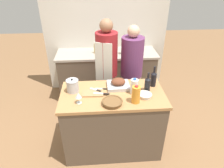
# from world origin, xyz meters

# --- Properties ---
(ground_plane) EXTENTS (12.00, 12.00, 0.00)m
(ground_plane) POSITION_xyz_m (0.00, 0.00, 0.00)
(ground_plane) COLOR #8E6642
(kitchen_island) EXTENTS (1.34, 0.71, 0.93)m
(kitchen_island) POSITION_xyz_m (0.00, 0.00, 0.47)
(kitchen_island) COLOR brown
(kitchen_island) RESTS_ON ground_plane
(back_counter) EXTENTS (1.90, 0.60, 0.91)m
(back_counter) POSITION_xyz_m (0.00, 1.43, 0.46)
(back_counter) COLOR brown
(back_counter) RESTS_ON ground_plane
(back_wall) EXTENTS (2.40, 0.10, 2.55)m
(back_wall) POSITION_xyz_m (0.00, 1.78, 1.27)
(back_wall) COLOR silver
(back_wall) RESTS_ON ground_plane
(roasting_pan) EXTENTS (0.30, 0.26, 0.13)m
(roasting_pan) POSITION_xyz_m (0.09, 0.16, 0.98)
(roasting_pan) COLOR #BCBCC1
(roasting_pan) RESTS_ON kitchen_island
(wicker_basket) EXTENTS (0.25, 0.25, 0.05)m
(wicker_basket) POSITION_xyz_m (-0.02, -0.22, 0.96)
(wicker_basket) COLOR brown
(wicker_basket) RESTS_ON kitchen_island
(cutting_board) EXTENTS (0.28, 0.18, 0.02)m
(cutting_board) POSITION_xyz_m (-0.25, 0.02, 0.94)
(cutting_board) COLOR #AD7F51
(cutting_board) RESTS_ON kitchen_island
(stock_pot) EXTENTS (0.16, 0.16, 0.19)m
(stock_pot) POSITION_xyz_m (-0.51, 0.09, 1.01)
(stock_pot) COLOR #B7B7BC
(stock_pot) RESTS_ON kitchen_island
(mixing_bowl) EXTENTS (0.18, 0.18, 0.04)m
(mixing_bowl) POSITION_xyz_m (0.40, -0.10, 0.95)
(mixing_bowl) COLOR beige
(mixing_bowl) RESTS_ON kitchen_island
(juice_jug) EXTENTS (0.10, 0.10, 0.23)m
(juice_jug) POSITION_xyz_m (0.26, -0.20, 1.04)
(juice_jug) COLOR orange
(juice_jug) RESTS_ON kitchen_island
(milk_jug) EXTENTS (0.10, 0.10, 0.22)m
(milk_jug) POSITION_xyz_m (0.27, -0.01, 1.03)
(milk_jug) COLOR white
(milk_jug) RESTS_ON kitchen_island
(wine_bottle_green) EXTENTS (0.08, 0.08, 0.29)m
(wine_bottle_green) POSITION_xyz_m (0.56, 0.16, 1.04)
(wine_bottle_green) COLOR black
(wine_bottle_green) RESTS_ON kitchen_island
(wine_bottle_dark) EXTENTS (0.08, 0.08, 0.26)m
(wine_bottle_dark) POSITION_xyz_m (0.45, 0.04, 1.03)
(wine_bottle_dark) COLOR black
(wine_bottle_dark) RESTS_ON kitchen_island
(wine_glass_left) EXTENTS (0.08, 0.08, 0.14)m
(wine_glass_left) POSITION_xyz_m (-0.42, -0.17, 1.03)
(wine_glass_left) COLOR silver
(wine_glass_left) RESTS_ON kitchen_island
(knife_chef) EXTENTS (0.21, 0.07, 0.01)m
(knife_chef) POSITION_xyz_m (-0.14, -0.02, 0.95)
(knife_chef) COLOR #B7B7BC
(knife_chef) RESTS_ON cutting_board
(knife_paring) EXTENTS (0.16, 0.05, 0.01)m
(knife_paring) POSITION_xyz_m (-0.14, 0.12, 0.93)
(knife_paring) COLOR #B7B7BC
(knife_paring) RESTS_ON kitchen_island
(knife_bread) EXTENTS (0.16, 0.11, 0.01)m
(knife_bread) POSITION_xyz_m (-0.21, 0.07, 0.95)
(knife_bread) COLOR #B7B7BC
(knife_bread) RESTS_ON cutting_board
(stand_mixer) EXTENTS (0.18, 0.14, 0.28)m
(stand_mixer) POSITION_xyz_m (0.38, 1.33, 1.03)
(stand_mixer) COLOR silver
(stand_mixer) RESTS_ON back_counter
(condiment_bottle_tall) EXTENTS (0.05, 0.05, 0.20)m
(condiment_bottle_tall) POSITION_xyz_m (-0.21, 1.43, 1.01)
(condiment_bottle_tall) COLOR #B28E2D
(condiment_bottle_tall) RESTS_ON back_counter
(condiment_bottle_short) EXTENTS (0.05, 0.05, 0.21)m
(condiment_bottle_short) POSITION_xyz_m (0.14, 1.57, 1.01)
(condiment_bottle_short) COLOR #B28E2D
(condiment_bottle_short) RESTS_ON back_counter
(condiment_bottle_extra) EXTENTS (0.05, 0.05, 0.16)m
(condiment_bottle_extra) POSITION_xyz_m (0.56, 1.58, 0.98)
(condiment_bottle_extra) COLOR #234C28
(condiment_bottle_extra) RESTS_ON back_counter
(person_cook_aproned) EXTENTS (0.35, 0.37, 1.70)m
(person_cook_aproned) POSITION_xyz_m (-0.04, 0.74, 0.95)
(person_cook_aproned) COLOR beige
(person_cook_aproned) RESTS_ON ground_plane
(person_cook_guest) EXTENTS (0.35, 0.35, 1.60)m
(person_cook_guest) POSITION_xyz_m (0.37, 0.77, 0.88)
(person_cook_guest) COLOR beige
(person_cook_guest) RESTS_ON ground_plane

